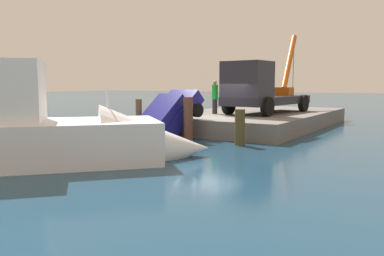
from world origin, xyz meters
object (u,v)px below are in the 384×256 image
at_px(dock_worker, 215,97).
at_px(moored_yacht, 34,145).
at_px(salvaged_car, 160,126).
at_px(crane_truck, 261,89).

height_order(dock_worker, moored_yacht, moored_yacht).
xyz_separation_m(dock_worker, salvaged_car, (4.92, -0.11, -1.18)).
relative_size(dock_worker, salvaged_car, 0.45).
bearing_deg(salvaged_car, dock_worker, 178.75).
relative_size(crane_truck, moored_yacht, 0.91).
bearing_deg(salvaged_car, crane_truck, 160.37).
relative_size(crane_truck, dock_worker, 5.47).
relative_size(salvaged_car, moored_yacht, 0.37).
bearing_deg(moored_yacht, crane_truck, 170.62).
distance_m(crane_truck, moored_yacht, 13.29).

